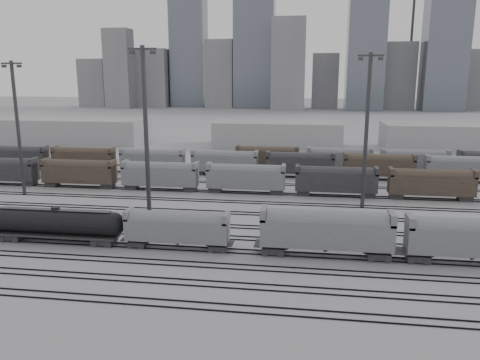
# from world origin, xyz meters

# --- Properties ---
(ground) EXTENTS (900.00, 900.00, 0.00)m
(ground) POSITION_xyz_m (0.00, 0.00, 0.00)
(ground) COLOR #A7A7AB
(ground) RESTS_ON ground
(tracks) EXTENTS (220.00, 71.50, 0.16)m
(tracks) POSITION_xyz_m (0.00, 17.50, 0.08)
(tracks) COLOR black
(tracks) RESTS_ON ground
(tank_car_b) EXTENTS (19.14, 3.19, 4.73)m
(tank_car_b) POSITION_xyz_m (-13.46, 1.00, 2.74)
(tank_car_b) COLOR #252528
(tank_car_b) RESTS_ON ground
(hopper_car_a) EXTENTS (13.57, 2.70, 4.85)m
(hopper_car_a) POSITION_xyz_m (3.21, 1.00, 3.00)
(hopper_car_a) COLOR #252528
(hopper_car_a) RESTS_ON ground
(hopper_car_b) EXTENTS (16.22, 3.22, 5.80)m
(hopper_car_b) POSITION_xyz_m (22.17, 1.00, 3.58)
(hopper_car_b) COLOR #252528
(hopper_car_b) RESTS_ON ground
(hopper_car_c) EXTENTS (15.50, 3.08, 5.54)m
(hopper_car_c) POSITION_xyz_m (39.38, 1.00, 3.42)
(hopper_car_c) COLOR #252528
(hopper_car_c) RESTS_ON ground
(light_mast_b) EXTENTS (3.96, 0.63, 24.78)m
(light_mast_b) POSITION_xyz_m (-33.61, 24.75, 13.14)
(light_mast_b) COLOR #323234
(light_mast_b) RESTS_ON ground
(light_mast_c) EXTENTS (4.23, 0.68, 26.41)m
(light_mast_c) POSITION_xyz_m (-4.68, 12.88, 14.01)
(light_mast_c) COLOR #323234
(light_mast_c) RESTS_ON ground
(light_mast_d) EXTENTS (4.12, 0.66, 25.76)m
(light_mast_d) POSITION_xyz_m (29.16, 24.80, 13.67)
(light_mast_d) COLOR #323234
(light_mast_d) RESTS_ON ground
(bg_string_near) EXTENTS (151.00, 3.00, 5.60)m
(bg_string_near) POSITION_xyz_m (8.00, 32.00, 2.80)
(bg_string_near) COLOR slate
(bg_string_near) RESTS_ON ground
(bg_string_mid) EXTENTS (151.00, 3.00, 5.60)m
(bg_string_mid) POSITION_xyz_m (18.00, 48.00, 2.80)
(bg_string_mid) COLOR #252528
(bg_string_mid) RESTS_ON ground
(bg_string_far) EXTENTS (66.00, 3.00, 5.60)m
(bg_string_far) POSITION_xyz_m (35.50, 56.00, 2.80)
(bg_string_far) COLOR #4F3E32
(bg_string_far) RESTS_ON ground
(warehouse_left) EXTENTS (50.00, 18.00, 8.00)m
(warehouse_left) POSITION_xyz_m (-60.00, 95.00, 4.00)
(warehouse_left) COLOR #9D9D9F
(warehouse_left) RESTS_ON ground
(warehouse_mid) EXTENTS (40.00, 18.00, 8.00)m
(warehouse_mid) POSITION_xyz_m (10.00, 95.00, 4.00)
(warehouse_mid) COLOR #9D9D9F
(warehouse_mid) RESTS_ON ground
(warehouse_right) EXTENTS (35.00, 18.00, 8.00)m
(warehouse_right) POSITION_xyz_m (60.00, 95.00, 4.00)
(warehouse_right) COLOR #9D9D9F
(warehouse_right) RESTS_ON ground
(skyline) EXTENTS (316.00, 22.40, 95.00)m
(skyline) POSITION_xyz_m (10.84, 280.00, 34.73)
(skyline) COLOR gray
(skyline) RESTS_ON ground
(crane_left) EXTENTS (42.00, 1.80, 100.00)m
(crane_left) POSITION_xyz_m (-28.74, 305.00, 57.39)
(crane_left) COLOR #323234
(crane_left) RESTS_ON ground
(crane_right) EXTENTS (42.00, 1.80, 100.00)m
(crane_right) POSITION_xyz_m (91.26, 305.00, 57.39)
(crane_right) COLOR #323234
(crane_right) RESTS_ON ground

